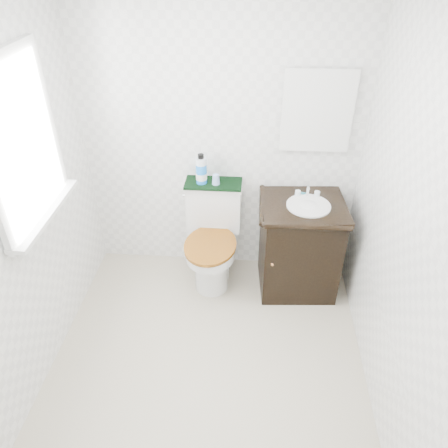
# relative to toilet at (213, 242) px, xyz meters

# --- Properties ---
(floor) EXTENTS (2.40, 2.40, 0.00)m
(floor) POSITION_rel_toilet_xyz_m (0.05, -0.96, -0.37)
(floor) COLOR #C1B89B
(floor) RESTS_ON ground
(wall_back) EXTENTS (2.40, 0.00, 2.40)m
(wall_back) POSITION_rel_toilet_xyz_m (0.05, 0.24, 0.83)
(wall_back) COLOR silver
(wall_back) RESTS_ON ground
(wall_front) EXTENTS (2.40, 0.00, 2.40)m
(wall_front) POSITION_rel_toilet_xyz_m (0.05, -2.16, 0.83)
(wall_front) COLOR silver
(wall_front) RESTS_ON ground
(wall_left) EXTENTS (0.00, 2.40, 2.40)m
(wall_left) POSITION_rel_toilet_xyz_m (-1.05, -0.96, 0.83)
(wall_left) COLOR silver
(wall_left) RESTS_ON ground
(wall_right) EXTENTS (0.00, 2.40, 2.40)m
(wall_right) POSITION_rel_toilet_xyz_m (1.15, -0.96, 0.83)
(wall_right) COLOR silver
(wall_right) RESTS_ON ground
(window) EXTENTS (0.02, 0.70, 0.90)m
(window) POSITION_rel_toilet_xyz_m (-1.02, -0.71, 1.18)
(window) COLOR white
(window) RESTS_ON wall_left
(mirror) EXTENTS (0.50, 0.02, 0.60)m
(mirror) POSITION_rel_toilet_xyz_m (0.76, 0.21, 1.08)
(mirror) COLOR silver
(mirror) RESTS_ON wall_back
(toilet) EXTENTS (0.47, 0.66, 0.86)m
(toilet) POSITION_rel_toilet_xyz_m (0.00, 0.00, 0.00)
(toilet) COLOR silver
(toilet) RESTS_ON floor
(vanity) EXTENTS (0.68, 0.60, 0.92)m
(vanity) POSITION_rel_toilet_xyz_m (0.72, -0.06, 0.06)
(vanity) COLOR black
(vanity) RESTS_ON floor
(trash_bin) EXTENTS (0.20, 0.17, 0.29)m
(trash_bin) POSITION_rel_toilet_xyz_m (-0.00, 0.07, -0.23)
(trash_bin) COLOR white
(trash_bin) RESTS_ON floor
(towel) EXTENTS (0.46, 0.22, 0.02)m
(towel) POSITION_rel_toilet_xyz_m (0.00, 0.13, 0.49)
(towel) COLOR black
(towel) RESTS_ON toilet
(mouthwash_bottle) EXTENTS (0.09, 0.09, 0.25)m
(mouthwash_bottle) POSITION_rel_toilet_xyz_m (-0.09, 0.11, 0.61)
(mouthwash_bottle) COLOR blue
(mouthwash_bottle) RESTS_ON towel
(cup) EXTENTS (0.06, 0.06, 0.08)m
(cup) POSITION_rel_toilet_xyz_m (0.02, 0.10, 0.54)
(cup) COLOR #7D9CCD
(cup) RESTS_ON towel
(soap_bar) EXTENTS (0.07, 0.05, 0.02)m
(soap_bar) POSITION_rel_toilet_xyz_m (0.71, 0.08, 0.46)
(soap_bar) COLOR #176170
(soap_bar) RESTS_ON vanity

